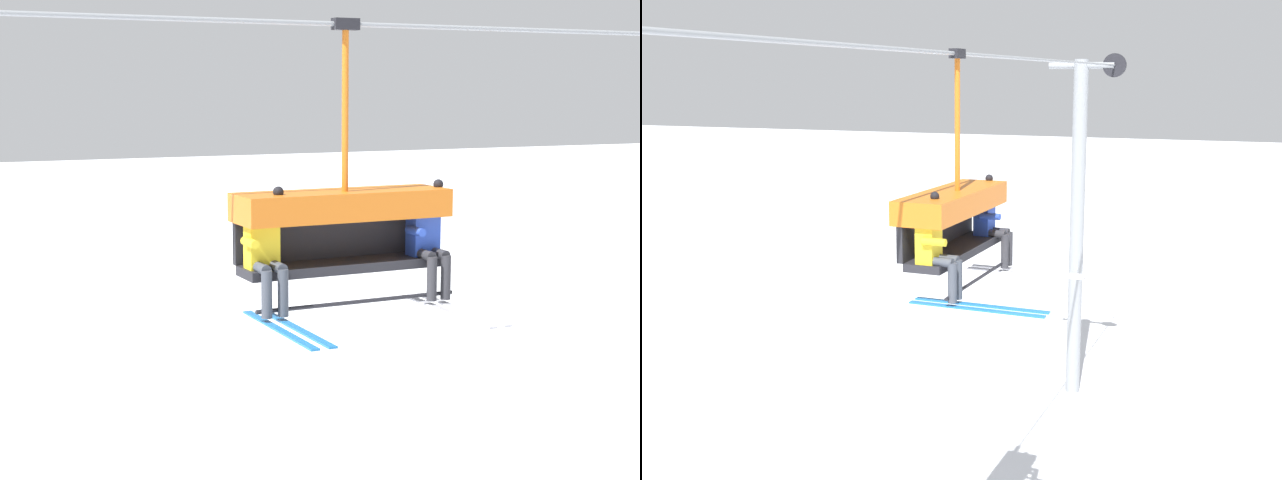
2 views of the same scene
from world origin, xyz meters
The scene contains 4 objects.
lift_cable centered at (0.82, -0.80, 8.33)m, with size 19.69×0.05×0.05m.
chairlift_chair centered at (-0.22, -0.73, 6.32)m, with size 2.34×0.74×2.94m.
skier_yellow centered at (-1.18, -0.94, 6.03)m, with size 0.48×1.70×1.34m.
skier_blue centered at (0.74, -0.94, 6.03)m, with size 0.48×1.70×1.34m.
Camera 1 is at (-4.87, -9.99, 7.65)m, focal length 55.00 mm.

